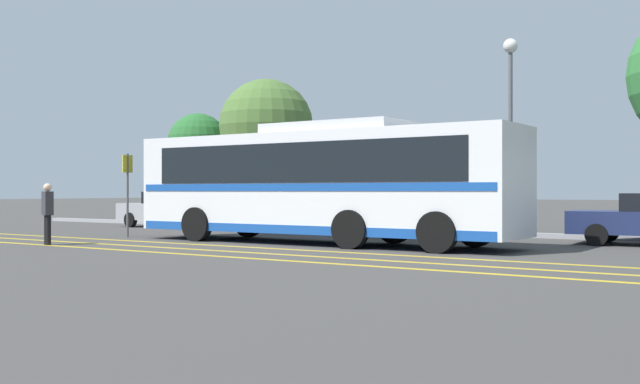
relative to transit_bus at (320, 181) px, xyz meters
The scene contains 14 objects.
ground_plane 1.76m from the transit_bus, 163.63° to the left, with size 220.00×220.00×0.00m, color #423F3D.
lane_strip_0 2.81m from the transit_bus, 90.29° to the right, with size 0.20×31.50×0.01m, color gold.
lane_strip_1 3.93m from the transit_bus, 90.18° to the right, with size 0.20×31.50×0.01m, color gold.
lane_strip_2 5.01m from the transit_bus, 90.14° to the right, with size 0.20×31.50×0.01m, color gold.
curb_strip 6.20m from the transit_bus, 90.11° to the left, with size 39.50×0.36×0.15m, color #99999E.
transit_bus is the anchor object (origin of this frame).
parked_car_0 11.07m from the transit_bus, 157.24° to the left, with size 4.79×1.94×1.45m.
parked_car_1 6.15m from the transit_bus, 129.54° to the left, with size 4.94×2.01×1.49m.
parked_car_2 4.66m from the transit_bus, 71.37° to the left, with size 4.20×2.07×1.34m.
pedestrian_0 7.53m from the transit_bus, 141.93° to the right, with size 0.47×0.36×1.69m.
bus_stop_sign 6.78m from the transit_bus, behind, with size 0.07×0.40×2.68m.
street_lamp 7.82m from the transit_bus, 64.19° to the left, with size 0.48×0.48×6.52m.
tree_0 16.88m from the transit_bus, 144.74° to the left, with size 3.00×3.00×5.29m.
tree_3 14.07m from the transit_bus, 134.22° to the left, with size 4.35×4.35×6.65m.
Camera 1 is at (11.78, -17.49, 1.48)m, focal length 42.00 mm.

